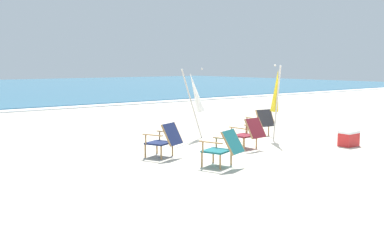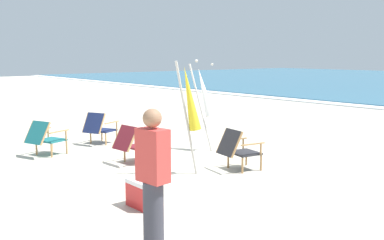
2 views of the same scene
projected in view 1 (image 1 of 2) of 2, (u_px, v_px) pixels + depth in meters
ground_plane at (253, 146)px, 11.55m from camera, size 80.00×80.00×0.00m
surf_band at (64, 107)px, 21.55m from camera, size 80.00×1.10×0.06m
beach_chair_front_left at (165, 139)px, 10.12m from camera, size 0.82×0.91×0.79m
beach_chair_back_left at (249, 132)px, 11.13m from camera, size 0.64×0.80×0.78m
beach_chair_front_right at (261, 122)px, 13.13m from camera, size 0.69×0.83×0.79m
beach_chair_mid_center at (224, 147)px, 9.17m from camera, size 0.80×0.92×0.77m
umbrella_furled_white at (195, 93)px, 12.52m from camera, size 0.83×0.26×2.00m
umbrella_furled_yellow at (276, 91)px, 12.11m from camera, size 0.38×0.49×2.10m
cooler_box at (349, 138)px, 11.55m from camera, size 0.49×0.35×0.40m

